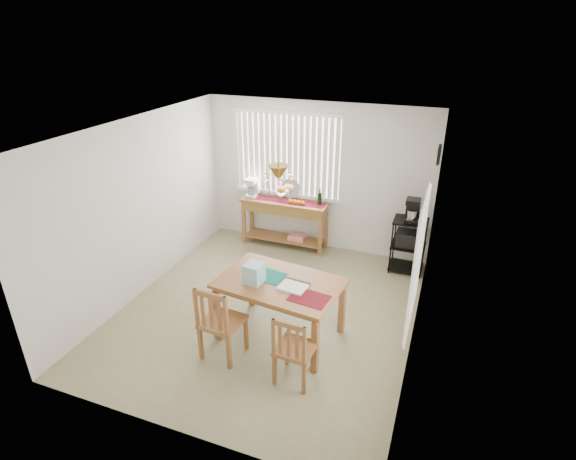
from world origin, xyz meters
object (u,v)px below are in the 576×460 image
at_px(dining_table, 280,288).
at_px(chair_left, 220,322).
at_px(wire_cart, 409,241).
at_px(cart_items, 413,210).
at_px(sideboard, 285,212).
at_px(chair_right, 294,350).

bearing_deg(dining_table, chair_left, -128.81).
xyz_separation_m(wire_cart, dining_table, (-1.34, -2.30, 0.17)).
distance_m(dining_table, chair_left, 0.85).
bearing_deg(wire_cart, cart_items, 90.00).
bearing_deg(sideboard, cart_items, -3.64).
distance_m(sideboard, chair_left, 3.11).
distance_m(sideboard, cart_items, 2.24).
bearing_deg(chair_right, chair_left, 174.69).
height_order(dining_table, chair_right, chair_right).
relative_size(wire_cart, chair_right, 1.00).
bearing_deg(wire_cart, chair_right, -106.14).
bearing_deg(sideboard, wire_cart, -3.89).
bearing_deg(sideboard, chair_right, -67.39).
distance_m(wire_cart, chair_left, 3.47).
distance_m(cart_items, chair_right, 3.23).
relative_size(sideboard, dining_table, 0.96).
xyz_separation_m(sideboard, wire_cart, (2.20, -0.15, -0.11)).
xyz_separation_m(sideboard, chair_left, (0.35, -3.09, -0.16)).
relative_size(cart_items, chair_right, 0.41).
bearing_deg(chair_right, sideboard, 112.61).
bearing_deg(chair_left, chair_right, -5.31).
bearing_deg(chair_right, dining_table, 122.17).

